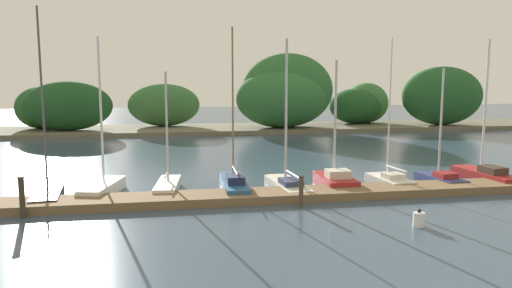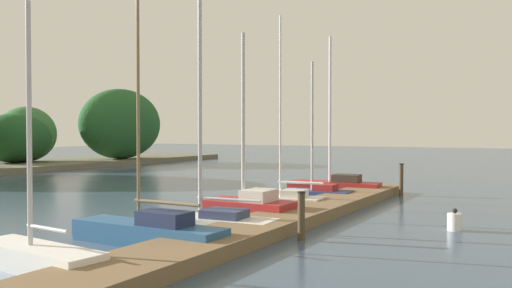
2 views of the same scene
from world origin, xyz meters
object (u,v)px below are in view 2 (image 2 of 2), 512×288
at_px(sailboat_3, 145,229).
at_px(sailboat_4, 206,216).
at_px(sailboat_2, 33,253).
at_px(sailboat_6, 284,199).
at_px(sailboat_8, 334,184).
at_px(sailboat_5, 247,205).
at_px(mooring_piling_2, 401,179).
at_px(sailboat_7, 315,192).
at_px(channel_buoy_0, 455,222).
at_px(mooring_piling_1, 301,216).

height_order(sailboat_3, sailboat_4, sailboat_3).
bearing_deg(sailboat_3, sailboat_2, 84.30).
distance_m(sailboat_6, sailboat_8, 5.02).
xyz_separation_m(sailboat_5, mooring_piling_2, (8.25, -2.81, 0.29)).
xyz_separation_m(sailboat_4, sailboat_7, (7.55, -0.12, -0.03)).
distance_m(sailboat_4, sailboat_7, 7.55).
distance_m(sailboat_8, channel_buoy_0, 9.20).
relative_size(mooring_piling_1, mooring_piling_2, 0.90).
distance_m(sailboat_7, channel_buoy_0, 7.46).
bearing_deg(sailboat_3, sailboat_7, -89.88).
relative_size(sailboat_2, sailboat_3, 0.73).
bearing_deg(sailboat_5, sailboat_3, 89.92).
bearing_deg(channel_buoy_0, sailboat_4, 117.17).
distance_m(sailboat_2, sailboat_7, 12.92).
relative_size(sailboat_2, mooring_piling_1, 4.31).
distance_m(sailboat_2, sailboat_8, 15.34).
bearing_deg(channel_buoy_0, sailboat_5, 98.00).
height_order(sailboat_3, sailboat_7, sailboat_3).
bearing_deg(sailboat_5, sailboat_8, -88.34).
xyz_separation_m(sailboat_5, mooring_piling_1, (-2.45, -3.00, 0.23)).
xyz_separation_m(sailboat_6, channel_buoy_0, (-1.81, -6.16, -0.07)).
relative_size(mooring_piling_2, channel_buoy_0, 2.22).
relative_size(sailboat_4, sailboat_7, 1.23).
height_order(sailboat_2, sailboat_8, sailboat_8).
bearing_deg(sailboat_2, sailboat_5, -87.64).
height_order(sailboat_6, sailboat_8, sailboat_8).
height_order(sailboat_4, channel_buoy_0, sailboat_4).
height_order(sailboat_7, mooring_piling_2, sailboat_7).
bearing_deg(sailboat_2, mooring_piling_1, -117.85).
relative_size(sailboat_3, mooring_piling_1, 5.87).
bearing_deg(mooring_piling_1, channel_buoy_0, -43.56).
bearing_deg(mooring_piling_1, sailboat_3, 126.02).
bearing_deg(sailboat_2, sailboat_7, -86.63).
xyz_separation_m(sailboat_7, channel_buoy_0, (-4.40, -6.03, -0.08)).
distance_m(sailboat_6, mooring_piling_2, 6.26).
bearing_deg(mooring_piling_1, sailboat_8, 16.58).
xyz_separation_m(sailboat_2, sailboat_7, (12.90, -0.62, 0.00)).
distance_m(sailboat_5, mooring_piling_2, 8.72).
bearing_deg(sailboat_3, channel_buoy_0, -136.79).
distance_m(sailboat_2, mooring_piling_1, 6.27).
xyz_separation_m(sailboat_3, sailboat_7, (9.98, -0.25, -0.04)).
relative_size(sailboat_4, sailboat_6, 0.99).
height_order(sailboat_6, channel_buoy_0, sailboat_6).
xyz_separation_m(mooring_piling_1, channel_buoy_0, (3.31, -3.15, -0.38)).
height_order(sailboat_5, sailboat_6, sailboat_6).
xyz_separation_m(sailboat_7, mooring_piling_2, (2.99, -2.69, 0.37)).
height_order(mooring_piling_2, channel_buoy_0, mooring_piling_2).
height_order(sailboat_5, mooring_piling_1, sailboat_5).
relative_size(sailboat_4, mooring_piling_2, 4.95).
bearing_deg(sailboat_4, mooring_piling_2, -108.94).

